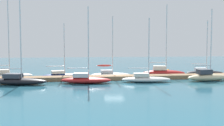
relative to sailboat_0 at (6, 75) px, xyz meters
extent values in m
plane|color=#286075|center=(14.05, -2.64, -0.55)|extent=(120.00, 120.00, 0.00)
cube|color=#846647|center=(14.05, -2.64, -0.30)|extent=(33.20, 2.11, 0.51)
ellipsoid|color=white|center=(0.07, 0.01, -0.18)|extent=(6.78, 2.91, 0.75)
cube|color=silver|center=(-0.57, -0.09, 0.43)|extent=(2.16, 1.62, 0.48)
cylinder|color=silver|center=(0.40, 0.06, 5.37)|extent=(0.14, 0.14, 10.35)
ellipsoid|color=black|center=(2.75, -5.60, -0.17)|extent=(6.67, 3.02, 0.76)
cube|color=#333842|center=(2.12, -5.47, 0.46)|extent=(2.14, 1.60, 0.50)
cylinder|color=silver|center=(3.07, -5.66, 4.76)|extent=(0.14, 0.14, 9.11)
cylinder|color=silver|center=(1.74, -5.40, 1.26)|extent=(2.68, 0.65, 0.11)
ellipsoid|color=navy|center=(7.32, 0.02, -0.25)|extent=(6.02, 2.88, 0.60)
cube|color=silver|center=(6.75, -0.10, 0.24)|extent=(1.95, 1.54, 0.39)
cylinder|color=silver|center=(7.60, 0.08, 3.44)|extent=(0.13, 0.13, 6.78)
cylinder|color=silver|center=(6.41, -0.17, 1.07)|extent=(2.40, 0.61, 0.11)
ellipsoid|color=#B21E1E|center=(10.31, -5.57, -0.19)|extent=(6.07, 2.70, 0.73)
cube|color=silver|center=(9.73, -5.48, 0.42)|extent=(1.93, 1.56, 0.48)
cylinder|color=silver|center=(10.60, -5.61, 4.25)|extent=(0.14, 0.14, 8.14)
cylinder|color=silver|center=(9.38, -5.43, 1.22)|extent=(2.45, 0.45, 0.11)
ellipsoid|color=white|center=(13.96, 0.15, -0.26)|extent=(5.63, 1.93, 0.58)
cube|color=#9EA3AD|center=(13.40, 0.17, 0.22)|extent=(1.71, 1.30, 0.38)
cylinder|color=silver|center=(14.23, 0.15, 3.96)|extent=(0.13, 0.13, 7.86)
cylinder|color=silver|center=(13.06, 0.18, 1.05)|extent=(2.35, 0.16, 0.11)
ellipsoid|color=#B72D28|center=(13.06, 0.18, 1.05)|extent=(2.12, 0.41, 0.28)
ellipsoid|color=white|center=(17.53, -5.56, -0.22)|extent=(6.07, 2.40, 0.66)
cube|color=silver|center=(16.94, -5.49, 0.32)|extent=(1.90, 1.40, 0.43)
cylinder|color=silver|center=(17.82, -5.59, 3.62)|extent=(0.14, 0.14, 7.03)
cylinder|color=silver|center=(16.59, -5.45, 1.14)|extent=(2.48, 0.40, 0.11)
ellipsoid|color=#B21E1E|center=(21.55, -0.32, -0.10)|extent=(6.21, 2.95, 0.91)
cube|color=silver|center=(20.97, -0.19, 0.65)|extent=(2.01, 1.54, 0.59)
cylinder|color=silver|center=(21.84, -0.38, 4.99)|extent=(0.14, 0.14, 9.27)
cylinder|color=silver|center=(20.62, -0.11, 1.44)|extent=(2.48, 0.66, 0.11)
ellipsoid|color=beige|center=(25.49, -5.58, -0.12)|extent=(5.74, 2.08, 0.88)
cube|color=#333842|center=(24.93, -5.64, 0.61)|extent=(1.78, 1.23, 0.57)
cylinder|color=silver|center=(25.77, -5.55, 4.33)|extent=(0.13, 0.13, 8.01)
cylinder|color=silver|center=(24.59, -5.67, 1.40)|extent=(2.36, 0.35, 0.11)
ellipsoid|color=black|center=(28.19, 0.59, -0.24)|extent=(5.64, 2.54, 0.63)
cube|color=silver|center=(27.65, 0.67, 0.28)|extent=(1.80, 1.44, 0.41)
cylinder|color=silver|center=(28.46, 0.55, 3.80)|extent=(0.13, 0.13, 7.45)
cylinder|color=silver|center=(27.33, 0.72, 1.11)|extent=(2.28, 0.45, 0.11)
sphere|color=orange|center=(23.68, 3.82, -0.24)|extent=(0.63, 0.63, 0.63)
camera|label=1|loc=(9.16, -35.94, 3.98)|focal=41.88mm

